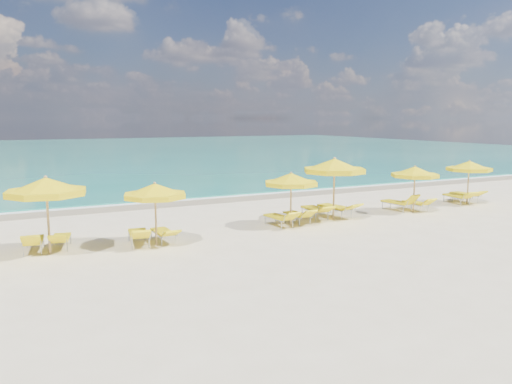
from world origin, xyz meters
name	(u,v)px	position (x,y,z in m)	size (l,w,h in m)	color
ground_plane	(274,228)	(0.00, 0.00, 0.00)	(120.00, 120.00, 0.00)	beige
ocean	(87,152)	(0.00, 48.00, 0.00)	(120.00, 80.00, 0.30)	#167E6A
wet_sand_band	(204,200)	(0.00, 7.40, 0.00)	(120.00, 2.60, 0.01)	tan
foam_line	(199,198)	(0.00, 8.20, 0.00)	(120.00, 1.20, 0.03)	white
whitecap_near	(60,185)	(-6.00, 17.00, 0.00)	(14.00, 0.36, 0.05)	white
whitecap_far	(222,166)	(8.00, 24.00, 0.00)	(18.00, 0.30, 0.05)	white
umbrella_1	(46,187)	(-7.92, -0.12, 2.09)	(2.87, 2.87, 2.45)	tan
umbrella_2	(155,191)	(-4.69, -0.53, 1.80)	(2.34, 2.34, 2.11)	tan
umbrella_3	(291,180)	(0.77, 0.03, 1.81)	(2.22, 2.22, 2.13)	tan
umbrella_4	(334,166)	(3.00, 0.35, 2.21)	(2.76, 2.76, 2.59)	tan
umbrella_5	(415,172)	(7.15, 0.09, 1.79)	(2.30, 2.30, 2.10)	tan
umbrella_6	(469,166)	(11.14, 0.59, 1.84)	(2.15, 2.15, 2.16)	tan
lounger_1_left	(34,245)	(-8.35, 0.45, 0.21)	(0.76, 1.73, 0.75)	#A5A8AD
lounger_1_right	(61,243)	(-7.55, 0.45, 0.20)	(0.86, 1.72, 0.68)	#A5A8AD
lounger_2_left	(139,238)	(-5.19, -0.20, 0.22)	(0.84, 1.90, 0.74)	#A5A8AD
lounger_2_right	(164,236)	(-4.34, -0.18, 0.20)	(0.62, 1.73, 0.62)	#A5A8AD
lounger_3_left	(279,221)	(0.36, 0.22, 0.21)	(0.74, 1.80, 0.74)	#A5A8AD
lounger_3_right	(298,218)	(1.30, 0.40, 0.21)	(0.61, 1.73, 0.71)	#A5A8AD
lounger_4_left	(315,213)	(2.48, 0.90, 0.23)	(0.82, 2.00, 0.72)	#A5A8AD
lounger_4_right	(336,211)	(3.45, 0.80, 0.24)	(1.03, 2.16, 0.74)	#A5A8AD
lounger_5_left	(397,206)	(6.78, 0.69, 0.23)	(0.83, 1.83, 0.88)	#A5A8AD
lounger_5_right	(416,206)	(7.61, 0.39, 0.20)	(0.58, 1.68, 0.70)	#A5A8AD
lounger_6_left	(457,199)	(10.71, 0.81, 0.22)	(0.83, 1.89, 0.75)	#A5A8AD
lounger_6_right	(465,197)	(11.55, 1.06, 0.22)	(0.71, 1.92, 0.71)	#A5A8AD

